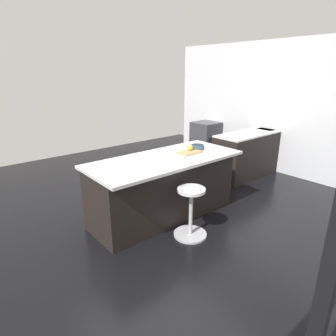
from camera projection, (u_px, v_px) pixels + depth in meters
The scene contains 9 objects.
ground_plane at pixel (162, 212), 4.43m from camera, with size 8.20×8.20×0.00m, color black.
interior_partition_left at pixel (279, 108), 5.92m from camera, with size 0.12×5.64×2.69m.
sink_cabinet at pixel (259, 151), 6.10m from camera, with size 2.38×0.60×1.18m.
oven_range at pixel (206, 139), 7.22m from camera, with size 0.60×0.61×0.87m.
kitchen_island at pixel (164, 187), 4.18m from camera, with size 2.25×0.98×0.92m.
stool_by_window at pixel (191, 214), 3.69m from camera, with size 0.44×0.44×0.68m.
cutting_board at pixel (189, 152), 4.25m from camera, with size 0.36×0.24×0.02m, color tan.
apple_yellow at pixel (190, 148), 4.30m from camera, with size 0.08×0.08×0.08m, color gold.
fruit_bowl at pixel (197, 147), 4.43m from camera, with size 0.21×0.21×0.07m.
Camera 1 is at (2.48, 3.11, 2.07)m, focal length 30.37 mm.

